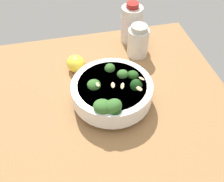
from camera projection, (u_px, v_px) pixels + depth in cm
name	position (u px, v px, depth cm)	size (l,w,h in cm)	color
ground_plane	(111.00, 109.00, 72.65)	(67.88, 67.88, 4.98)	#996D42
bowl_of_broccoli	(112.00, 91.00, 68.11)	(21.27, 21.61, 9.95)	white
lemon_wedge	(76.00, 64.00, 78.53)	(6.19, 5.31, 4.94)	yellow
bottle_tall	(138.00, 41.00, 82.02)	(6.64, 6.64, 10.69)	beige
bottle_short	(132.00, 23.00, 86.60)	(7.19, 7.19, 13.74)	beige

